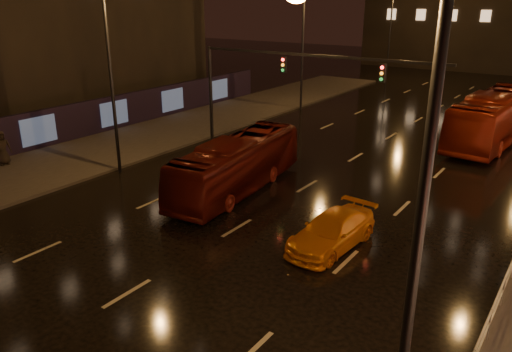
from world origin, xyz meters
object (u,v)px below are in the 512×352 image
(bus_curb, at_px, (493,118))
(taxi_far, at_px, (332,231))
(taxi_near, at_px, (330,233))
(bus_red, at_px, (237,165))
(pedestrian_c, at_px, (2,148))

(bus_curb, height_order, taxi_far, bus_curb)
(taxi_near, bearing_deg, bus_red, 158.10)
(bus_red, xyz_separation_m, taxi_far, (6.62, -2.79, -0.69))
(bus_red, distance_m, taxi_far, 7.21)
(bus_red, relative_size, bus_curb, 0.80)
(bus_red, relative_size, taxi_far, 2.13)
(bus_red, distance_m, pedestrian_c, 13.96)
(bus_red, bearing_deg, taxi_near, -30.57)
(pedestrian_c, bearing_deg, taxi_far, -67.54)
(taxi_far, bearing_deg, taxi_near, -85.08)
(bus_curb, xyz_separation_m, taxi_far, (-2.00, -19.37, -1.03))
(bus_red, xyz_separation_m, taxi_near, (6.62, -2.94, -0.71))
(taxi_near, distance_m, taxi_far, 0.15)
(bus_curb, bearing_deg, bus_red, -114.04)
(bus_curb, relative_size, taxi_near, 3.24)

